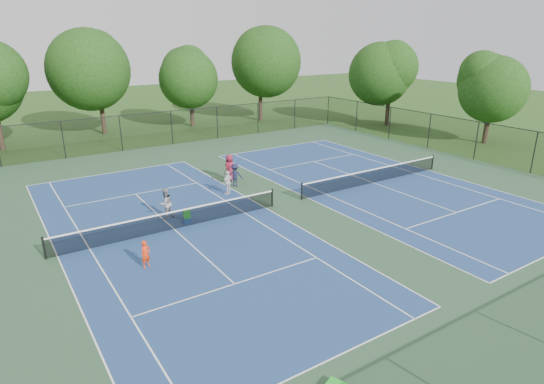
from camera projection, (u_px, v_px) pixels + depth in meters
ground at (287, 203)px, 26.66m from camera, size 140.00×140.00×0.00m
court_pad at (287, 203)px, 26.65m from camera, size 36.00×36.00×0.01m
tennis_court_left at (174, 228)px, 23.01m from camera, size 12.00×23.83×1.07m
tennis_court_right at (373, 182)px, 30.23m from camera, size 12.00×23.83×1.07m
perimeter_fence at (287, 177)px, 26.13m from camera, size 36.08×36.08×3.02m
tree_back_b at (96, 65)px, 43.01m from camera, size 7.60×7.60×10.03m
tree_back_c at (190, 74)px, 47.23m from camera, size 6.00×6.00×8.40m
tree_back_d at (260, 59)px, 50.12m from camera, size 7.80×7.80×10.37m
tree_side_e at (391, 70)px, 47.70m from camera, size 6.60×6.60×8.87m
tree_side_f at (493, 84)px, 39.69m from camera, size 5.80×5.80×8.12m
child_player at (146, 254)px, 19.12m from camera, size 0.52×0.43×1.22m
instructor at (166, 203)px, 24.16m from camera, size 0.98×0.86×1.70m
bystander_a at (228, 182)px, 27.91m from camera, size 0.95×0.66×1.50m
bystander_b at (235, 175)px, 29.38m from camera, size 1.12×1.01×1.51m
bystander_c at (230, 168)px, 30.43m from camera, size 1.05×0.91×1.82m
ball_crate at (187, 220)px, 23.77m from camera, size 0.42×0.37×0.30m
ball_hopper at (187, 214)px, 23.65m from camera, size 0.38×0.33×0.43m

